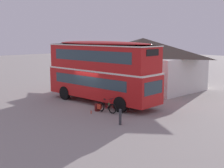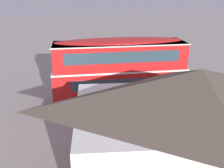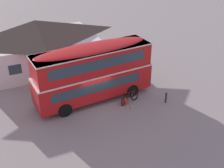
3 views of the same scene
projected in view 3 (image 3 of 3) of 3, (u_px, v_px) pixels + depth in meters
ground_plane at (94, 103)px, 23.79m from camera, size 120.00×120.00×0.00m
double_decker_bus at (93, 71)px, 23.02m from camera, size 9.99×3.31×4.79m
touring_bicycle at (129, 99)px, 23.64m from camera, size 1.71×0.65×1.03m
backpack_on_ground at (123, 102)px, 23.31m from camera, size 0.38×0.41×0.55m
water_bottle_red_squeeze at (130, 108)px, 22.88m from camera, size 0.07×0.07×0.24m
pub_building at (38, 44)px, 28.38m from camera, size 11.54×6.92×4.96m
kerb_bollard at (166, 97)px, 23.56m from camera, size 0.16×0.16×0.97m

